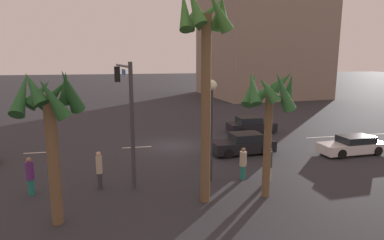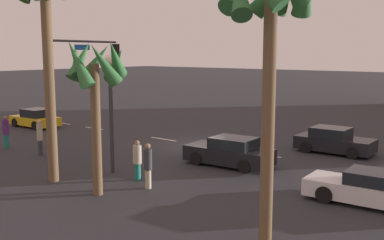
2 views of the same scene
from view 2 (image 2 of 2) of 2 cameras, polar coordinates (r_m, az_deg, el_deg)
name	(u,v)px [view 2 (image 2 of 2)]	position (r m, az deg, el deg)	size (l,w,h in m)	color
ground_plane	(197,144)	(27.47, 0.62, -3.07)	(220.00, 220.00, 0.00)	#28282D
lane_stripe_2	(262,154)	(25.07, 8.72, -4.28)	(2.30, 0.14, 0.01)	silver
lane_stripe_3	(163,139)	(29.16, -3.59, -2.39)	(2.12, 0.14, 0.01)	silver
lane_stripe_4	(94,128)	(33.98, -12.13, -1.01)	(1.92, 0.14, 0.01)	silver
lane_stripe_5	(62,123)	(36.93, -15.87, -0.39)	(1.83, 0.14, 0.01)	silver
car_0	(230,152)	(22.39, 4.75, -4.05)	(4.39, 2.11, 1.41)	black
car_1	(35,119)	(35.70, -18.96, 0.17)	(4.00, 2.03, 1.36)	gold
car_2	(372,189)	(17.92, 21.61, -8.04)	(4.69, 1.97, 1.25)	silver
car_3	(334,141)	(26.28, 17.30, -2.55)	(4.13, 2.01, 1.40)	black
traffic_signal	(77,75)	(25.09, -14.18, 5.50)	(0.96, 5.35, 6.32)	#38383D
streetlamp	(110,89)	(20.84, -10.15, 3.80)	(0.56, 0.56, 5.40)	#2D2D33
pedestrian_0	(148,165)	(18.63, -5.52, -5.56)	(0.46, 0.46, 1.87)	#B2A58C
pedestrian_1	(40,136)	(25.78, -18.47, -1.92)	(0.32, 0.32, 1.93)	#333338
pedestrian_2	(6,131)	(28.42, -22.22, -1.29)	(0.39, 0.39, 1.87)	#1E7266
pedestrian_3	(137,159)	(19.91, -6.84, -4.90)	(0.39, 0.39, 1.75)	#1E7266
palm_tree_0	(268,18)	(12.69, 9.52, 12.46)	(2.70, 2.54, 8.20)	brown
palm_tree_2	(96,73)	(17.57, -11.92, 5.75)	(2.69, 2.67, 6.06)	brown
palm_tree_3	(45,14)	(20.05, -17.90, 12.53)	(2.35, 2.60, 9.41)	brown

